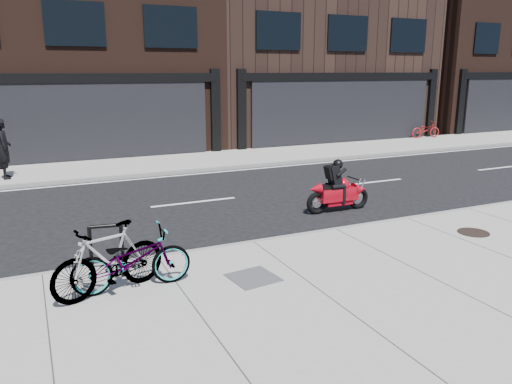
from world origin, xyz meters
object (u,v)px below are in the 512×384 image
pedestrian (3,149)px  utility_grate (253,278)px  bike_rack (106,247)px  manhole_cover (473,232)px  bicycle_front (132,260)px  bicycle_far (426,130)px  motorcycle (341,190)px  bicycle_rear (109,259)px

pedestrian → utility_grate: bearing=-163.3°
bike_rack → manhole_cover: size_ratio=1.43×
bicycle_front → utility_grate: (1.92, -0.42, -0.49)m
manhole_cover → utility_grate: bearing=-177.9°
bike_rack → pedestrian: size_ratio=0.49×
bicycle_far → bicycle_front: bearing=132.4°
pedestrian → bicycle_far: 19.63m
motorcycle → manhole_cover: (1.37, -3.05, -0.42)m
bicycle_rear → utility_grate: bicycle_rear is taller
bicycle_front → bicycle_far: bearing=-55.2°
bike_rack → bicycle_far: 21.22m
bicycle_far → manhole_cover: (-10.24, -12.43, -0.42)m
bike_rack → bicycle_front: 0.68m
pedestrian → utility_grate: size_ratio=2.58×
motorcycle → manhole_cover: motorcycle is taller
bicycle_front → pedestrian: (-2.04, 10.19, 0.47)m
manhole_cover → utility_grate: size_ratio=0.88×
bicycle_front → bicycle_rear: bicycle_rear is taller
bike_rack → utility_grate: bike_rack is taller
bike_rack → bicycle_rear: bearing=-95.1°
motorcycle → pedestrian: (-7.90, 7.36, 0.54)m
bike_rack → bicycle_far: bike_rack is taller
pedestrian → manhole_cover: size_ratio=2.93×
motorcycle → bicycle_far: bearing=39.7°
bike_rack → utility_grate: 2.51m
bicycle_rear → pedestrian: size_ratio=0.97×
bike_rack → manhole_cover: bearing=-6.3°
manhole_cover → bicycle_rear: bearing=178.4°
bicycle_rear → motorcycle: bearing=96.5°
utility_grate → bicycle_far: bearing=39.1°
pedestrian → bicycle_rear: bearing=-174.4°
bicycle_rear → motorcycle: (6.22, 2.83, -0.14)m
utility_grate → pedestrian: bearing=110.5°
motorcycle → utility_grate: motorcycle is taller
bicycle_far → manhole_cover: bicycle_far is taller
bicycle_rear → pedestrian: bearing=171.4°
bike_rack → motorcycle: 6.55m
bicycle_front → utility_grate: 2.03m
bike_rack → bicycle_rear: bicycle_rear is taller
bicycle_front → utility_grate: bearing=-102.5°
utility_grate → manhole_cover: bearing=2.1°
bicycle_front → motorcycle: motorcycle is taller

